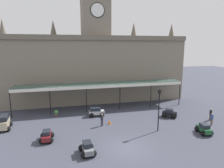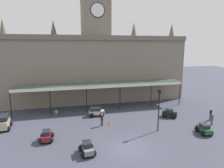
# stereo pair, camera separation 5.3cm
# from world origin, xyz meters

# --- Properties ---
(ground_plane) EXTENTS (140.00, 140.00, 0.00)m
(ground_plane) POSITION_xyz_m (0.00, 0.00, 0.00)
(ground_plane) COLOR #3D3F4D
(station_building) EXTENTS (32.60, 6.86, 19.55)m
(station_building) POSITION_xyz_m (-0.00, 19.15, 6.67)
(station_building) COLOR slate
(station_building) RESTS_ON ground
(entrance_canopy) EXTENTS (27.15, 3.26, 4.21)m
(entrance_canopy) POSITION_xyz_m (0.00, 13.49, 4.05)
(entrance_canopy) COLOR #38564C
(entrance_canopy) RESTS_ON ground
(car_green_sedan) EXTENTS (1.67, 2.14, 1.19)m
(car_green_sedan) POSITION_xyz_m (9.79, 1.12, 0.50)
(car_green_sedan) COLOR #1E512D
(car_green_sedan) RESTS_ON ground
(car_silver_estate) EXTENTS (2.31, 1.66, 1.27)m
(car_silver_estate) POSITION_xyz_m (-1.55, 10.05, 0.56)
(car_silver_estate) COLOR #B2B5BA
(car_silver_estate) RESTS_ON ground
(car_black_sedan) EXTENTS (2.25, 2.13, 1.19)m
(car_black_sedan) POSITION_xyz_m (8.67, 7.03, 0.50)
(car_black_sedan) COLOR black
(car_black_sedan) RESTS_ON ground
(car_maroon_sedan) EXTENTS (1.55, 2.07, 1.19)m
(car_maroon_sedan) POSITION_xyz_m (-8.07, 3.68, 0.50)
(car_maroon_sedan) COLOR maroon
(car_maroon_sedan) RESTS_ON ground
(car_grey_sedan) EXTENTS (1.63, 2.11, 1.19)m
(car_grey_sedan) POSITION_xyz_m (-4.11, -0.06, 0.50)
(car_grey_sedan) COLOR slate
(car_grey_sedan) RESTS_ON ground
(car_beige_van) EXTENTS (1.72, 2.47, 1.77)m
(car_beige_van) POSITION_xyz_m (-13.35, 8.09, 0.81)
(car_beige_van) COLOR tan
(car_beige_van) RESTS_ON ground
(pedestrian_crossing_forecourt) EXTENTS (0.35, 0.34, 1.67)m
(pedestrian_crossing_forecourt) POSITION_xyz_m (-1.45, 6.21, 0.91)
(pedestrian_crossing_forecourt) COLOR #3F384C
(pedestrian_crossing_forecourt) RESTS_ON ground
(pedestrian_beside_cars) EXTENTS (0.36, 0.34, 1.67)m
(pedestrian_beside_cars) POSITION_xyz_m (12.45, 3.01, 0.91)
(pedestrian_beside_cars) COLOR brown
(pedestrian_beside_cars) RESTS_ON ground
(pedestrian_near_entrance) EXTENTS (0.34, 0.39, 1.67)m
(pedestrian_near_entrance) POSITION_xyz_m (13.59, 4.58, 0.91)
(pedestrian_near_entrance) COLOR brown
(pedestrian_near_entrance) RESTS_ON ground
(victorian_lamppost) EXTENTS (0.30, 0.30, 5.27)m
(victorian_lamppost) POSITION_xyz_m (4.84, 3.06, 3.25)
(victorian_lamppost) COLOR black
(victorian_lamppost) RESTS_ON ground
(traffic_cone) EXTENTS (0.40, 0.40, 0.59)m
(traffic_cone) POSITION_xyz_m (-0.36, 6.56, 0.29)
(traffic_cone) COLOR orange
(traffic_cone) RESTS_ON ground
(planter_forecourt_centre) EXTENTS (0.60, 0.60, 0.96)m
(planter_forecourt_centre) POSITION_xyz_m (-7.26, 11.30, 0.49)
(planter_forecourt_centre) COLOR #47423D
(planter_forecourt_centre) RESTS_ON ground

